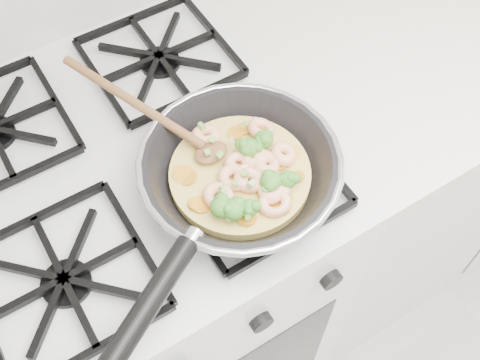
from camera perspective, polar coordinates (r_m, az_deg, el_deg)
stove at (r=1.32m, az=-8.31°, el=-9.08°), size 0.60×0.60×0.92m
counter_right at (r=1.61m, az=17.86°, el=4.98°), size 1.00×0.60×0.90m
skillet at (r=0.84m, az=-0.14°, el=0.68°), size 0.44×0.46×0.09m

